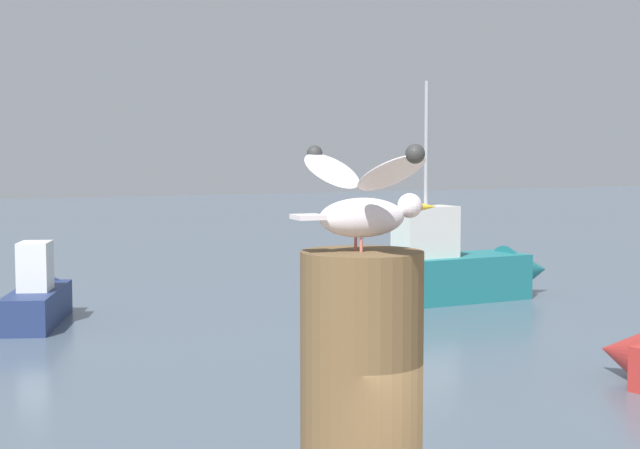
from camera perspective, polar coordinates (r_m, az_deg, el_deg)
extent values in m
cylinder|color=#C66A60|center=(2.40, 2.47, -1.23)|extent=(0.01, 0.01, 0.04)
cylinder|color=#C66A60|center=(2.43, 2.13, -1.15)|extent=(0.01, 0.01, 0.04)
ellipsoid|color=white|center=(2.41, 2.52, 0.41)|extent=(0.24, 0.11, 0.10)
sphere|color=white|center=(2.47, 5.36, 1.13)|extent=(0.06, 0.06, 0.06)
cone|color=yellow|center=(2.49, 6.48, 1.06)|extent=(0.05, 0.02, 0.02)
cube|color=white|center=(2.36, -0.71, 0.45)|extent=(0.08, 0.09, 0.01)
ellipsoid|color=white|center=(2.23, 4.20, 3.04)|extent=(0.14, 0.29, 0.11)
sphere|color=#343434|center=(2.12, 5.68, 4.20)|extent=(0.04, 0.04, 0.04)
ellipsoid|color=white|center=(2.58, 0.68, 3.24)|extent=(0.14, 0.29, 0.11)
sphere|color=#343434|center=(2.70, -0.32, 4.27)|extent=(0.04, 0.04, 0.04)
cone|color=#B72D28|center=(13.51, 18.37, -7.41)|extent=(1.37, 1.37, 1.18)
cube|color=#1E7075|center=(19.34, 6.66, -3.27)|extent=(4.15, 1.37, 0.92)
cone|color=#1E7075|center=(20.73, 12.10, -2.69)|extent=(1.14, 1.14, 1.11)
cube|color=silver|center=(19.15, 6.29, -0.43)|extent=(1.20, 0.77, 1.02)
cylinder|color=#A5A5A8|center=(19.08, 6.33, 4.79)|extent=(0.08, 0.08, 2.47)
cube|color=navy|center=(17.55, -16.45, -4.71)|extent=(1.62, 2.71, 0.61)
cone|color=navy|center=(19.00, -15.57, -3.91)|extent=(0.89, 0.89, 0.70)
cube|color=white|center=(17.35, -16.57, -2.39)|extent=(0.73, 0.84, 0.85)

